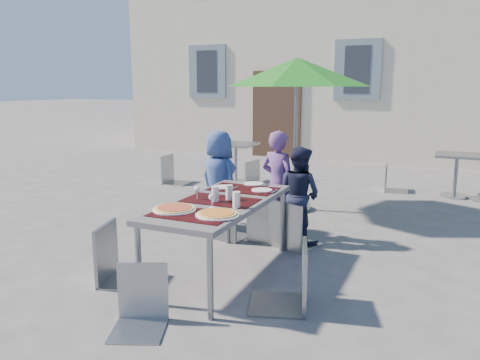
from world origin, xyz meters
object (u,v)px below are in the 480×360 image
at_px(bg_chair_l_0, 172,152).
at_px(bg_chair_r_0, 247,157).
at_px(child_0, 219,180).
at_px(child_2, 299,195).
at_px(chair_3, 115,218).
at_px(cafe_table_0, 236,156).
at_px(child_1, 278,184).
at_px(pizza_near_right, 217,214).
at_px(chair_0, 227,199).
at_px(pizza_near_left, 174,209).
at_px(bg_chair_l_1, 393,162).
at_px(cafe_table_1, 456,168).
at_px(chair_4, 292,236).
at_px(chair_1, 265,199).
at_px(dining_table, 220,206).
at_px(patio_umbrella, 297,74).
at_px(chair_2, 291,195).
at_px(chair_5, 139,262).

bearing_deg(bg_chair_l_0, bg_chair_r_0, 1.70).
relative_size(child_0, child_2, 1.11).
xyz_separation_m(chair_3, cafe_table_0, (-0.87, 4.61, -0.09)).
bearing_deg(child_1, pizza_near_right, 110.32).
height_order(pizza_near_right, chair_0, chair_0).
relative_size(pizza_near_left, bg_chair_l_1, 0.44).
distance_m(child_1, bg_chair_r_0, 2.62).
relative_size(chair_3, cafe_table_1, 1.46).
bearing_deg(cafe_table_0, chair_0, -67.23).
bearing_deg(cafe_table_1, chair_4, -104.49).
distance_m(child_1, chair_1, 0.30).
height_order(chair_1, chair_4, chair_4).
distance_m(chair_0, cafe_table_0, 3.32).
xyz_separation_m(pizza_near_right, chair_4, (0.63, 0.11, -0.15)).
distance_m(pizza_near_left, cafe_table_1, 5.54).
relative_size(chair_4, bg_chair_r_0, 1.04).
distance_m(pizza_near_left, child_0, 1.94).
distance_m(child_2, chair_1, 0.40).
bearing_deg(bg_chair_l_0, child_0, -46.22).
bearing_deg(dining_table, patio_umbrella, 91.95).
bearing_deg(pizza_near_left, chair_2, 68.44).
bearing_deg(chair_5, cafe_table_0, 106.82).
xyz_separation_m(cafe_table_0, bg_chair_r_0, (0.43, -0.44, 0.06)).
bearing_deg(child_1, chair_3, 81.15).
height_order(chair_0, chair_2, chair_2).
bearing_deg(chair_2, dining_table, -111.06).
relative_size(pizza_near_left, bg_chair_r_0, 0.38).
bearing_deg(cafe_table_1, pizza_near_right, -110.74).
bearing_deg(dining_table, pizza_near_left, -112.57).
xyz_separation_m(cafe_table_0, cafe_table_1, (3.81, 0.47, -0.04)).
bearing_deg(cafe_table_0, bg_chair_l_0, -156.22).
relative_size(bg_chair_l_0, bg_chair_r_0, 1.01).
height_order(pizza_near_right, child_1, child_1).
xyz_separation_m(child_0, cafe_table_0, (-0.98, 2.67, -0.11)).
distance_m(pizza_near_left, chair_1, 1.65).
bearing_deg(pizza_near_left, child_2, 71.03).
bearing_deg(bg_chair_r_0, child_2, -54.46).
bearing_deg(chair_5, child_2, 78.00).
bearing_deg(chair_0, chair_4, -47.48).
distance_m(pizza_near_left, chair_3, 0.63).
distance_m(chair_2, cafe_table_1, 3.91).
bearing_deg(child_1, child_2, 179.02).
xyz_separation_m(pizza_near_right, chair_5, (-0.34, -0.67, -0.24)).
xyz_separation_m(chair_5, bg_chair_l_0, (-2.68, 4.72, 0.07)).
distance_m(dining_table, patio_umbrella, 2.96).
bearing_deg(pizza_near_left, chair_5, -82.33).
relative_size(pizza_near_right, chair_0, 0.44).
relative_size(chair_4, cafe_table_1, 1.44).
bearing_deg(child_2, chair_1, 45.34).
distance_m(pizza_near_left, bg_chair_l_1, 5.23).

